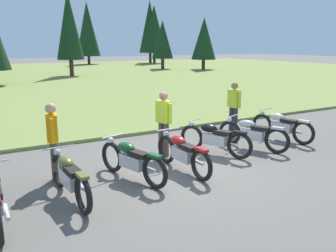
# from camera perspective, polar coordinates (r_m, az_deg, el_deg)

# --- Properties ---
(ground_plane) EXTENTS (140.00, 140.00, 0.00)m
(ground_plane) POSITION_cam_1_polar(r_m,az_deg,el_deg) (8.33, 2.05, -6.86)
(ground_plane) COLOR #605B54
(grass_moorland) EXTENTS (80.00, 44.00, 0.10)m
(grass_moorland) POSITION_cam_1_polar(r_m,az_deg,el_deg) (32.33, -22.28, 7.20)
(grass_moorland) COLOR olive
(grass_moorland) RESTS_ON ground
(forest_treeline) EXTENTS (36.16, 25.21, 8.76)m
(forest_treeline) POSITION_cam_1_polar(r_m,az_deg,el_deg) (40.36, -17.15, 14.90)
(forest_treeline) COLOR #47331E
(forest_treeline) RESTS_ON ground
(motorcycle_olive) EXTENTS (0.62, 2.10, 0.88)m
(motorcycle_olive) POSITION_cam_1_polar(r_m,az_deg,el_deg) (6.87, -15.55, -7.89)
(motorcycle_olive) COLOR black
(motorcycle_olive) RESTS_ON ground
(motorcycle_british_green) EXTENTS (0.81, 2.04, 0.88)m
(motorcycle_british_green) POSITION_cam_1_polar(r_m,az_deg,el_deg) (7.59, -5.87, -5.44)
(motorcycle_british_green) COLOR black
(motorcycle_british_green) RESTS_ON ground
(motorcycle_red) EXTENTS (0.62, 2.10, 0.88)m
(motorcycle_red) POSITION_cam_1_polar(r_m,az_deg,el_deg) (8.05, 2.33, -4.29)
(motorcycle_red) COLOR black
(motorcycle_red) RESTS_ON ground
(motorcycle_black) EXTENTS (1.03, 1.94, 0.88)m
(motorcycle_black) POSITION_cam_1_polar(r_m,az_deg,el_deg) (9.33, 7.48, -1.93)
(motorcycle_black) COLOR black
(motorcycle_black) RESTS_ON ground
(motorcycle_silver) EXTENTS (0.97, 1.98, 0.88)m
(motorcycle_silver) POSITION_cam_1_polar(r_m,az_deg,el_deg) (10.00, 13.38, -1.17)
(motorcycle_silver) COLOR black
(motorcycle_silver) RESTS_ON ground
(motorcycle_cream) EXTENTS (0.70, 2.08, 0.88)m
(motorcycle_cream) POSITION_cam_1_polar(r_m,az_deg,el_deg) (11.17, 17.80, 0.05)
(motorcycle_cream) COLOR black
(motorcycle_cream) RESTS_ON ground
(rider_in_hivis_vest) EXTENTS (0.26, 0.55, 1.67)m
(rider_in_hivis_vest) POSITION_cam_1_polar(r_m,az_deg,el_deg) (11.40, 10.54, 3.32)
(rider_in_hivis_vest) COLOR #2D2D38
(rider_in_hivis_vest) RESTS_ON ground
(rider_checking_bike) EXTENTS (0.32, 0.53, 1.67)m
(rider_checking_bike) POSITION_cam_1_polar(r_m,az_deg,el_deg) (9.04, -0.72, 1.02)
(rider_checking_bike) COLOR #4C4233
(rider_checking_bike) RESTS_ON ground
(rider_near_row_end) EXTENTS (0.28, 0.54, 1.67)m
(rider_near_row_end) POSITION_cam_1_polar(r_m,az_deg,el_deg) (7.71, -18.05, -1.77)
(rider_near_row_end) COLOR #4C4233
(rider_near_row_end) RESTS_ON ground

